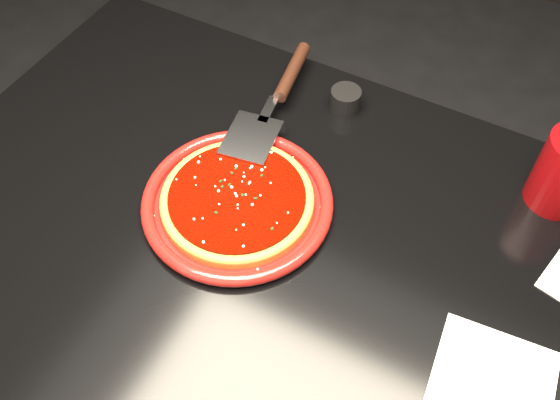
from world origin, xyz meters
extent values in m
cube|color=black|center=(0.00, 0.00, 0.38)|extent=(1.20, 0.80, 0.75)
cylinder|color=maroon|center=(-0.08, 0.03, 0.76)|extent=(0.37, 0.37, 0.02)
cylinder|color=olive|center=(-0.08, 0.03, 0.76)|extent=(0.30, 0.30, 0.01)
torus|color=olive|center=(-0.08, 0.03, 0.77)|extent=(0.30, 0.30, 0.02)
cylinder|color=#5F0700|center=(-0.08, 0.03, 0.78)|extent=(0.26, 0.26, 0.01)
cube|color=silver|center=(0.36, -0.06, 0.75)|extent=(0.17, 0.17, 0.00)
cylinder|color=black|center=(-0.03, 0.31, 0.77)|extent=(0.06, 0.06, 0.04)
camera|label=1|loc=(0.25, -0.46, 1.55)|focal=40.00mm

